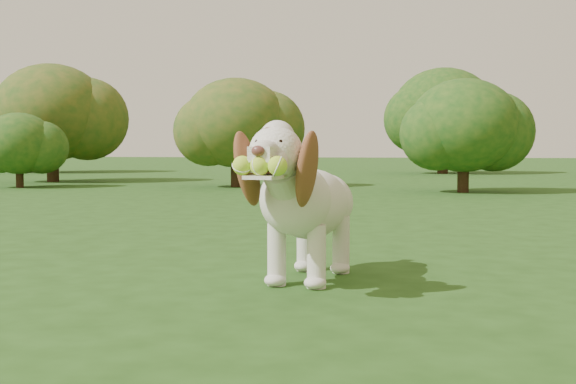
# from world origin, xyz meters

# --- Properties ---
(ground) EXTENTS (80.00, 80.00, 0.00)m
(ground) POSITION_xyz_m (0.00, 0.00, 0.00)
(ground) COLOR #1E4112
(ground) RESTS_ON ground
(dog) EXTENTS (0.48, 1.10, 0.72)m
(dog) POSITION_xyz_m (-0.12, 0.04, 0.38)
(dog) COLOR silver
(dog) RESTS_ON ground
(shrub_a) EXTENTS (1.09, 1.09, 1.13)m
(shrub_a) POSITION_xyz_m (-5.49, 6.88, 0.66)
(shrub_a) COLOR #382314
(shrub_a) RESTS_ON ground
(shrub_e) EXTENTS (1.99, 1.99, 2.06)m
(shrub_e) POSITION_xyz_m (-5.88, 8.63, 1.21)
(shrub_e) COLOR #382314
(shrub_e) RESTS_ON ground
(shrub_c) EXTENTS (1.47, 1.47, 1.53)m
(shrub_c) POSITION_xyz_m (1.03, 6.81, 0.90)
(shrub_c) COLOR #382314
(shrub_c) RESTS_ON ground
(shrub_g) EXTENTS (2.29, 2.29, 2.38)m
(shrub_g) POSITION_xyz_m (-8.49, 12.91, 1.40)
(shrub_g) COLOR #382314
(shrub_g) RESTS_ON ground
(shrub_i) EXTENTS (2.34, 2.34, 2.43)m
(shrub_i) POSITION_xyz_m (1.04, 13.85, 1.43)
(shrub_i) COLOR #382314
(shrub_i) RESTS_ON ground
(shrub_b) EXTENTS (1.60, 1.60, 1.66)m
(shrub_b) POSITION_xyz_m (-2.30, 7.58, 0.98)
(shrub_b) COLOR #382314
(shrub_b) RESTS_ON ground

